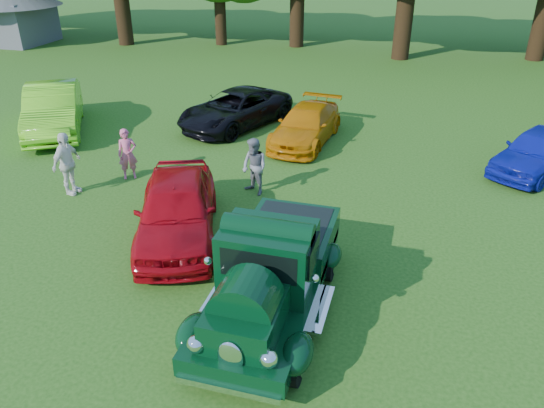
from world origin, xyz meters
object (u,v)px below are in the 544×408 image
(back_car_orange, at_px, (306,125))
(spectator_pink, at_px, (128,154))
(back_car_blue, at_px, (538,151))
(spectator_white, at_px, (67,164))
(red_convertible, at_px, (177,209))
(gazebo, at_px, (9,4))
(back_car_lime, at_px, (53,109))
(spectator_grey, at_px, (254,167))
(hero_pickup, at_px, (272,273))
(back_car_black, at_px, (235,109))

(back_car_orange, bearing_deg, spectator_pink, -130.24)
(spectator_pink, bearing_deg, back_car_blue, -15.70)
(spectator_white, bearing_deg, red_convertible, -104.67)
(spectator_white, xyz_separation_m, gazebo, (-16.47, 18.14, 1.50))
(back_car_lime, distance_m, spectator_grey, 9.09)
(back_car_lime, xyz_separation_m, back_car_orange, (9.10, 1.40, -0.23))
(back_car_lime, height_order, back_car_blue, back_car_lime)
(red_convertible, relative_size, gazebo, 0.71)
(hero_pickup, relative_size, back_car_orange, 1.19)
(spectator_pink, distance_m, spectator_grey, 3.92)
(spectator_pink, bearing_deg, spectator_white, -161.57)
(hero_pickup, relative_size, spectator_white, 2.80)
(back_car_orange, relative_size, gazebo, 0.66)
(red_convertible, height_order, spectator_white, spectator_white)
(red_convertible, xyz_separation_m, back_car_black, (-1.36, 8.04, -0.11))
(red_convertible, distance_m, back_car_blue, 11.03)
(back_car_orange, xyz_separation_m, spectator_pink, (-4.42, -4.37, 0.15))
(back_car_orange, distance_m, spectator_white, 7.96)
(back_car_orange, bearing_deg, back_car_black, 167.45)
(back_car_lime, bearing_deg, back_car_black, -11.17)
(back_car_black, relative_size, back_car_orange, 1.13)
(hero_pickup, bearing_deg, spectator_pink, 140.34)
(gazebo, bearing_deg, back_car_black, -31.05)
(back_car_lime, relative_size, spectator_white, 2.83)
(spectator_pink, distance_m, gazebo, 24.32)
(spectator_pink, relative_size, spectator_white, 0.85)
(spectator_grey, xyz_separation_m, gazebo, (-21.46, 16.74, 1.59))
(back_car_orange, distance_m, gazebo, 25.28)
(back_car_black, distance_m, spectator_white, 7.16)
(back_car_lime, distance_m, back_car_orange, 9.21)
(back_car_lime, xyz_separation_m, spectator_white, (3.60, -4.34, 0.06))
(back_car_blue, distance_m, spectator_white, 13.82)
(spectator_grey, bearing_deg, back_car_blue, 57.66)
(back_car_lime, height_order, back_car_black, back_car_lime)
(hero_pickup, height_order, red_convertible, hero_pickup)
(spectator_white, bearing_deg, back_car_lime, 44.13)
(hero_pickup, xyz_separation_m, back_car_lime, (-10.46, 7.75, -0.01))
(back_car_lime, bearing_deg, hero_pickup, -68.40)
(back_car_black, relative_size, spectator_white, 2.66)
(back_car_lime, bearing_deg, spectator_grey, -50.74)
(back_car_black, distance_m, back_car_blue, 10.35)
(hero_pickup, xyz_separation_m, spectator_white, (-6.86, 3.41, 0.05))
(red_convertible, height_order, back_car_blue, red_convertible)
(red_convertible, relative_size, spectator_pink, 2.96)
(back_car_orange, distance_m, back_car_blue, 7.34)
(spectator_pink, height_order, gazebo, gazebo)
(hero_pickup, relative_size, spectator_grey, 3.11)
(back_car_lime, distance_m, gazebo, 18.93)
(hero_pickup, xyz_separation_m, back_car_black, (-4.28, 10.09, -0.19))
(back_car_blue, distance_m, spectator_pink, 12.34)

